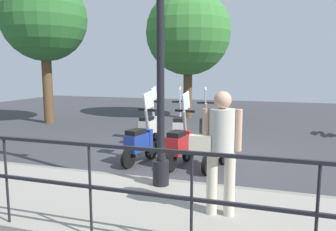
# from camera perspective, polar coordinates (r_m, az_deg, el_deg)

# --- Properties ---
(ground_plane) EXTENTS (28.00, 28.00, 0.00)m
(ground_plane) POSITION_cam_1_polar(r_m,az_deg,el_deg) (7.72, 3.11, -6.99)
(ground_plane) COLOR #38383D
(promenade_walkway) EXTENTS (2.20, 20.00, 0.15)m
(promenade_walkway) POSITION_cam_1_polar(r_m,az_deg,el_deg) (4.87, -6.58, -15.33)
(promenade_walkway) COLOR gray
(promenade_walkway) RESTS_ON ground_plane
(fence_railing) EXTENTS (0.04, 16.03, 1.07)m
(fence_railing) POSITION_cam_1_polar(r_m,az_deg,el_deg) (3.72, -13.49, -9.62)
(fence_railing) COLOR black
(fence_railing) RESTS_ON promenade_walkway
(lamp_post_near) EXTENTS (0.26, 0.90, 4.67)m
(lamp_post_near) POSITION_cam_1_polar(r_m,az_deg,el_deg) (5.10, -1.32, 10.65)
(lamp_post_near) COLOR black
(lamp_post_near) RESTS_ON promenade_walkway
(pedestrian_with_bag) EXTENTS (0.35, 0.64, 1.59)m
(pedestrian_with_bag) POSITION_cam_1_polar(r_m,az_deg,el_deg) (4.16, 9.03, -4.89)
(pedestrian_with_bag) COLOR beige
(pedestrian_with_bag) RESTS_ON promenade_walkway
(tree_large) EXTENTS (3.06, 3.06, 5.35)m
(tree_large) POSITION_cam_1_polar(r_m,az_deg,el_deg) (13.09, -20.76, 15.41)
(tree_large) COLOR brown
(tree_large) RESTS_ON ground_plane
(tree_distant) EXTENTS (3.42, 3.42, 5.18)m
(tree_distant) POSITION_cam_1_polar(r_m,az_deg,el_deg) (13.58, 3.54, 14.18)
(tree_distant) COLOR brown
(tree_distant) RESTS_ON ground_plane
(scooter_near_0) EXTENTS (1.21, 0.51, 1.54)m
(scooter_near_0) POSITION_cam_1_polar(r_m,az_deg,el_deg) (6.64, 8.38, -5.27)
(scooter_near_0) COLOR black
(scooter_near_0) RESTS_ON ground_plane
(scooter_near_1) EXTENTS (1.23, 0.46, 1.54)m
(scooter_near_1) POSITION_cam_1_polar(r_m,az_deg,el_deg) (6.78, 2.00, -4.90)
(scooter_near_1) COLOR black
(scooter_near_1) RESTS_ON ground_plane
(scooter_near_2) EXTENTS (1.21, 0.51, 1.54)m
(scooter_near_2) POSITION_cam_1_polar(r_m,az_deg,el_deg) (7.00, -4.92, -4.51)
(scooter_near_2) COLOR black
(scooter_near_2) RESTS_ON ground_plane
(scooter_far_0) EXTENTS (1.21, 0.53, 1.54)m
(scooter_far_0) POSITION_cam_1_polar(r_m,az_deg,el_deg) (8.46, 6.61, -2.34)
(scooter_far_0) COLOR black
(scooter_far_0) RESTS_ON ground_plane
(scooter_far_1) EXTENTS (1.22, 0.49, 1.54)m
(scooter_far_1) POSITION_cam_1_polar(r_m,az_deg,el_deg) (8.67, 1.95, -2.04)
(scooter_far_1) COLOR black
(scooter_far_1) RESTS_ON ground_plane
(scooter_far_2) EXTENTS (1.23, 0.44, 1.54)m
(scooter_far_2) POSITION_cam_1_polar(r_m,az_deg,el_deg) (8.84, -3.32, -1.85)
(scooter_far_2) COLOR black
(scooter_far_2) RESTS_ON ground_plane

